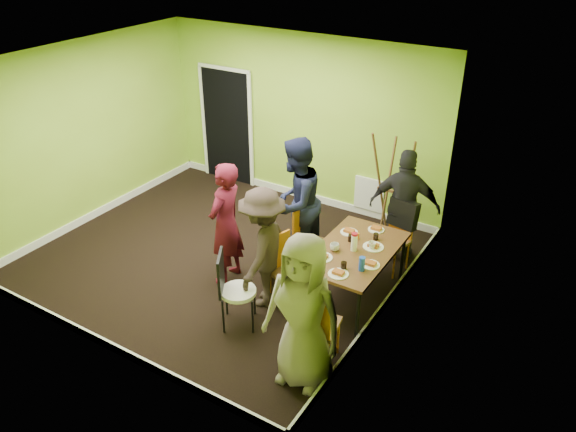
% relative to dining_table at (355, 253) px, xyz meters
% --- Properties ---
extents(ground, '(5.00, 5.00, 0.00)m').
position_rel_dining_table_xyz_m(ground, '(-2.05, -0.07, -0.70)').
color(ground, black).
rests_on(ground, ground).
extents(room_walls, '(5.04, 4.54, 2.82)m').
position_rel_dining_table_xyz_m(room_walls, '(-2.07, -0.02, 0.29)').
color(room_walls, '#8DB42E').
rests_on(room_walls, ground).
extents(dining_table, '(0.90, 1.50, 0.75)m').
position_rel_dining_table_xyz_m(dining_table, '(0.00, 0.00, 0.00)').
color(dining_table, black).
rests_on(dining_table, ground).
extents(chair_left_far, '(0.40, 0.39, 0.94)m').
position_rel_dining_table_xyz_m(chair_left_far, '(-0.85, 0.30, -0.17)').
color(chair_left_far, orange).
rests_on(chair_left_far, ground).
extents(chair_left_near, '(0.47, 0.47, 0.92)m').
position_rel_dining_table_xyz_m(chair_left_near, '(-0.75, -0.45, -0.18)').
color(chair_left_near, orange).
rests_on(chair_left_near, ground).
extents(chair_back_end, '(0.49, 0.55, 0.99)m').
position_rel_dining_table_xyz_m(chair_back_end, '(0.18, 1.06, 0.01)').
color(chair_back_end, orange).
rests_on(chair_back_end, ground).
extents(chair_front_end, '(0.49, 0.50, 1.05)m').
position_rel_dining_table_xyz_m(chair_front_end, '(0.16, -1.29, -0.11)').
color(chair_front_end, orange).
rests_on(chair_front_end, ground).
extents(chair_bentwood, '(0.53, 0.52, 0.98)m').
position_rel_dining_table_xyz_m(chair_bentwood, '(-1.01, -1.18, -0.15)').
color(chair_bentwood, black).
rests_on(chair_bentwood, ground).
extents(easel, '(0.67, 0.63, 1.67)m').
position_rel_dining_table_xyz_m(easel, '(-0.22, 1.67, 0.13)').
color(easel, brown).
rests_on(easel, ground).
extents(plate_near_left, '(0.23, 0.23, 0.01)m').
position_rel_dining_table_xyz_m(plate_near_left, '(-0.24, 0.34, 0.06)').
color(plate_near_left, white).
rests_on(plate_near_left, dining_table).
extents(plate_near_right, '(0.25, 0.25, 0.01)m').
position_rel_dining_table_xyz_m(plate_near_right, '(-0.25, -0.37, 0.06)').
color(plate_near_right, white).
rests_on(plate_near_right, dining_table).
extents(plate_far_back, '(0.21, 0.21, 0.01)m').
position_rel_dining_table_xyz_m(plate_far_back, '(0.03, 0.58, 0.06)').
color(plate_far_back, white).
rests_on(plate_far_back, dining_table).
extents(plate_far_front, '(0.24, 0.24, 0.01)m').
position_rel_dining_table_xyz_m(plate_far_front, '(0.07, -0.58, 0.06)').
color(plate_far_front, white).
rests_on(plate_far_front, dining_table).
extents(plate_wall_back, '(0.26, 0.26, 0.01)m').
position_rel_dining_table_xyz_m(plate_wall_back, '(0.17, 0.17, 0.06)').
color(plate_wall_back, white).
rests_on(plate_wall_back, dining_table).
extents(plate_wall_front, '(0.23, 0.23, 0.01)m').
position_rel_dining_table_xyz_m(plate_wall_front, '(0.30, -0.22, 0.06)').
color(plate_wall_front, white).
rests_on(plate_wall_front, dining_table).
extents(thermos, '(0.08, 0.08, 0.21)m').
position_rel_dining_table_xyz_m(thermos, '(-0.01, -0.02, 0.16)').
color(thermos, white).
rests_on(thermos, dining_table).
extents(blue_bottle, '(0.07, 0.07, 0.18)m').
position_rel_dining_table_xyz_m(blue_bottle, '(0.26, -0.37, 0.14)').
color(blue_bottle, blue).
rests_on(blue_bottle, dining_table).
extents(orange_bottle, '(0.03, 0.03, 0.08)m').
position_rel_dining_table_xyz_m(orange_bottle, '(-0.08, 0.26, 0.10)').
color(orange_bottle, orange).
rests_on(orange_bottle, dining_table).
extents(glass_mid, '(0.06, 0.06, 0.09)m').
position_rel_dining_table_xyz_m(glass_mid, '(-0.14, 0.15, 0.10)').
color(glass_mid, black).
rests_on(glass_mid, dining_table).
extents(glass_back, '(0.07, 0.07, 0.09)m').
position_rel_dining_table_xyz_m(glass_back, '(0.12, 0.36, 0.10)').
color(glass_back, black).
rests_on(glass_back, dining_table).
extents(glass_front, '(0.07, 0.07, 0.09)m').
position_rel_dining_table_xyz_m(glass_front, '(0.07, -0.45, 0.10)').
color(glass_front, black).
rests_on(glass_front, dining_table).
extents(cup_a, '(0.11, 0.11, 0.09)m').
position_rel_dining_table_xyz_m(cup_a, '(-0.21, -0.14, 0.10)').
color(cup_a, white).
rests_on(cup_a, dining_table).
extents(cup_b, '(0.10, 0.10, 0.09)m').
position_rel_dining_table_xyz_m(cup_b, '(0.17, 0.13, 0.10)').
color(cup_b, white).
rests_on(cup_b, dining_table).
extents(person_standing, '(0.45, 0.65, 1.69)m').
position_rel_dining_table_xyz_m(person_standing, '(-1.64, -0.45, 0.15)').
color(person_standing, '#4F0D1C').
rests_on(person_standing, ground).
extents(person_left_far, '(0.71, 0.90, 1.84)m').
position_rel_dining_table_xyz_m(person_left_far, '(-1.10, 0.42, 0.22)').
color(person_left_far, '#151936').
rests_on(person_left_far, ground).
extents(person_left_near, '(0.80, 1.13, 1.59)m').
position_rel_dining_table_xyz_m(person_left_near, '(-0.94, -0.62, 0.10)').
color(person_left_near, '#2F231F').
rests_on(person_left_near, ground).
extents(person_back_end, '(1.04, 0.62, 1.66)m').
position_rel_dining_table_xyz_m(person_back_end, '(0.15, 1.25, 0.13)').
color(person_back_end, black).
rests_on(person_back_end, ground).
extents(person_front_end, '(0.88, 0.59, 1.75)m').
position_rel_dining_table_xyz_m(person_front_end, '(0.15, -1.52, 0.18)').
color(person_front_end, gray).
rests_on(person_front_end, ground).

